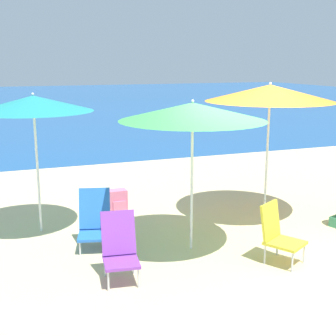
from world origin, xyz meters
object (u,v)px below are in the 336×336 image
at_px(beach_chair_yellow, 278,232).
at_px(beach_chair_purple, 120,247).
at_px(beach_umbrella_green, 193,112).
at_px(beach_chair_blue, 94,221).
at_px(beach_umbrella_orange, 270,93).
at_px(beach_umbrella_teal, 33,104).
at_px(backpack_pink, 118,200).

distance_m(beach_chair_yellow, beach_chair_purple, 2.07).
height_order(beach_umbrella_green, beach_chair_yellow, beach_umbrella_green).
bearing_deg(beach_umbrella_green, beach_chair_yellow, -41.57).
bearing_deg(beach_chair_purple, beach_chair_blue, 101.24).
xyz_separation_m(beach_umbrella_orange, beach_umbrella_teal, (-3.63, 0.59, -0.10)).
height_order(beach_umbrella_green, beach_chair_purple, beach_umbrella_green).
bearing_deg(beach_umbrella_orange, beach_chair_blue, -174.81).
xyz_separation_m(beach_umbrella_green, beach_chair_blue, (-1.23, 0.60, -1.55)).
xyz_separation_m(beach_umbrella_teal, beach_chair_yellow, (2.78, -2.24, -1.57)).
height_order(beach_umbrella_orange, beach_chair_blue, beach_umbrella_orange).
distance_m(beach_umbrella_green, beach_chair_yellow, 1.93).
distance_m(beach_chair_yellow, beach_chair_blue, 2.53).
height_order(beach_chair_blue, backpack_pink, beach_chair_blue).
bearing_deg(beach_umbrella_teal, backpack_pink, 23.53).
relative_size(beach_umbrella_green, beach_chair_yellow, 2.68).
distance_m(beach_umbrella_teal, beach_chair_purple, 2.63).
relative_size(beach_chair_yellow, backpack_pink, 2.10).
xyz_separation_m(beach_chair_purple, backpack_pink, (0.65, 2.58, -0.22)).
bearing_deg(beach_umbrella_green, beach_umbrella_orange, 26.58).
bearing_deg(beach_chair_blue, beach_chair_yellow, -18.19).
xyz_separation_m(beach_umbrella_green, beach_chair_yellow, (0.88, -0.78, -1.52)).
bearing_deg(backpack_pink, beach_chair_blue, -116.17).
relative_size(beach_chair_blue, backpack_pink, 2.17).
distance_m(beach_chair_yellow, backpack_pink, 3.17).
distance_m(beach_umbrella_orange, backpack_pink, 3.17).
bearing_deg(beach_chair_yellow, beach_chair_purple, 143.05).
xyz_separation_m(beach_chair_yellow, backpack_pink, (-1.40, 2.84, -0.22)).
relative_size(beach_umbrella_orange, beach_chair_purple, 2.80).
bearing_deg(beach_umbrella_green, beach_umbrella_teal, 142.50).
bearing_deg(beach_chair_blue, beach_chair_purple, -71.63).
relative_size(beach_umbrella_green, beach_chair_blue, 2.61).
height_order(beach_umbrella_teal, beach_chair_purple, beach_umbrella_teal).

